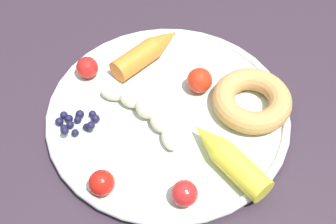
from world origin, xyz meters
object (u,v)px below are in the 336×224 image
(tomato_far, at_px, (87,68))
(blueberry_pile, at_px, (76,122))
(banana, at_px, (144,111))
(donut, at_px, (252,100))
(tomato_extra, at_px, (102,183))
(dining_table, at_px, (194,154))
(tomato_mid, at_px, (184,193))
(carrot_orange, at_px, (148,51))
(tomato_near, at_px, (200,80))
(carrot_yellow, at_px, (228,158))
(plate, at_px, (168,113))

(tomato_far, bearing_deg, blueberry_pile, -18.56)
(tomato_far, bearing_deg, banana, 33.20)
(donut, relative_size, tomato_extra, 3.39)
(dining_table, height_order, tomato_mid, tomato_mid)
(dining_table, height_order, blueberry_pile, blueberry_pile)
(carrot_orange, xyz_separation_m, blueberry_pile, (0.10, -0.12, -0.01))
(tomato_near, bearing_deg, carrot_yellow, -1.79)
(tomato_extra, bearing_deg, donut, 108.28)
(dining_table, height_order, carrot_yellow, carrot_yellow)
(donut, xyz_separation_m, tomato_far, (-0.12, -0.21, 0.00))
(carrot_orange, distance_m, tomato_near, 0.10)
(banana, relative_size, blueberry_pile, 2.18)
(plate, relative_size, carrot_orange, 2.74)
(tomato_near, distance_m, tomato_far, 0.16)
(dining_table, distance_m, carrot_orange, 0.18)
(plate, xyz_separation_m, tomato_near, (-0.03, 0.05, 0.02))
(plate, height_order, donut, donut)
(tomato_far, bearing_deg, carrot_yellow, 36.31)
(tomato_near, relative_size, tomato_far, 1.14)
(banana, distance_m, tomato_far, 0.12)
(carrot_orange, distance_m, tomato_mid, 0.24)
(banana, relative_size, donut, 1.19)
(carrot_orange, bearing_deg, tomato_extra, -27.41)
(donut, bearing_deg, blueberry_pile, -97.84)
(donut, bearing_deg, plate, -100.98)
(plate, xyz_separation_m, carrot_orange, (-0.11, -0.00, 0.02))
(dining_table, height_order, donut, donut)
(plate, bearing_deg, blueberry_pile, -94.95)
(carrot_orange, xyz_separation_m, tomato_near, (0.08, 0.06, 0.00))
(tomato_far, bearing_deg, tomato_near, 65.61)
(carrot_orange, bearing_deg, banana, -15.75)
(tomato_near, height_order, tomato_mid, tomato_near)
(donut, distance_m, tomato_near, 0.08)
(carrot_orange, xyz_separation_m, carrot_yellow, (0.21, 0.05, 0.00))
(tomato_mid, bearing_deg, plate, 173.24)
(dining_table, xyz_separation_m, tomato_near, (-0.04, 0.01, 0.14))
(carrot_orange, distance_m, tomato_extra, 0.23)
(blueberry_pile, relative_size, tomato_far, 1.86)
(plate, bearing_deg, dining_table, 81.95)
(plate, relative_size, tomato_extra, 10.45)
(banana, distance_m, tomato_mid, 0.14)
(donut, relative_size, blueberry_pile, 1.83)
(carrot_yellow, distance_m, donut, 0.10)
(tomato_far, bearing_deg, donut, 60.26)
(carrot_orange, bearing_deg, tomato_mid, -3.07)
(carrot_orange, bearing_deg, donut, 42.07)
(carrot_orange, relative_size, tomato_near, 3.37)
(dining_table, bearing_deg, tomato_extra, -59.31)
(carrot_yellow, relative_size, tomato_extra, 3.94)
(blueberry_pile, distance_m, tomato_extra, 0.11)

